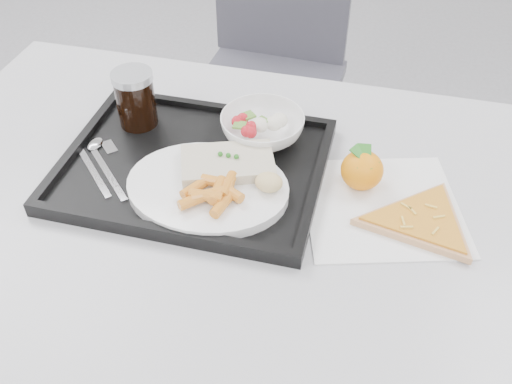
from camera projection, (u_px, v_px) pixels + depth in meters
name	position (u px, v px, depth m)	size (l,w,h in m)	color
table	(231.00, 223.00, 1.00)	(1.20, 0.80, 0.75)	#AFAFB1
chair	(273.00, 52.00, 1.74)	(0.44, 0.44, 0.93)	#3D3C45
tray	(194.00, 167.00, 1.00)	(0.45, 0.35, 0.03)	black
dinner_plate	(208.00, 188.00, 0.94)	(0.27, 0.27, 0.02)	white
fish_fillet	(228.00, 163.00, 0.95)	(0.18, 0.14, 0.03)	beige
bread_roll	(269.00, 182.00, 0.91)	(0.05, 0.05, 0.03)	#EFC183
salad_bowl	(262.00, 127.00, 1.03)	(0.15, 0.15, 0.05)	white
cola_glass	(135.00, 98.00, 1.05)	(0.08, 0.08, 0.11)	black
cutlery	(100.00, 161.00, 1.00)	(0.14, 0.15, 0.01)	silver
napkin	(382.00, 206.00, 0.94)	(0.31, 0.30, 0.00)	white
tangerine	(362.00, 170.00, 0.95)	(0.09, 0.09, 0.07)	orange
pizza_slice	(421.00, 221.00, 0.90)	(0.28, 0.28, 0.02)	tan
carrot_pile	(213.00, 192.00, 0.90)	(0.10, 0.10, 0.03)	orange
salad_contents	(260.00, 124.00, 1.02)	(0.10, 0.08, 0.03)	red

